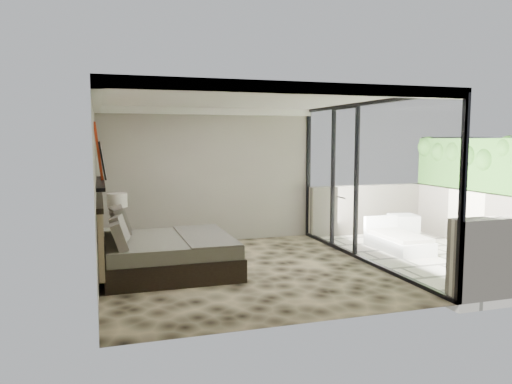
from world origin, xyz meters
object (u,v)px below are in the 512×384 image
object	(u,v)px
nightstand	(116,243)
ottoman	(403,227)
table_lamp	(117,206)
bed	(162,252)
lounger	(397,241)

from	to	relation	value
nightstand	ottoman	bearing A→B (deg)	-3.68
table_lamp	ottoman	xyz separation A→B (m)	(5.91, -0.17, -0.67)
bed	table_lamp	distance (m)	1.57
table_lamp	ottoman	bearing A→B (deg)	-1.64
lounger	ottoman	bearing A→B (deg)	51.24
table_lamp	nightstand	bearing A→B (deg)	-156.34
nightstand	ottoman	xyz separation A→B (m)	(5.95, -0.15, -0.00)
ottoman	lounger	size ratio (longest dim) A/B	0.37
table_lamp	bed	bearing A→B (deg)	-63.76
bed	nightstand	world-z (taller)	bed
table_lamp	ottoman	distance (m)	5.95
bed	lounger	world-z (taller)	bed
nightstand	lounger	xyz separation A→B (m)	(5.29, -0.95, -0.10)
nightstand	table_lamp	xyz separation A→B (m)	(0.05, 0.02, 0.67)
ottoman	bed	bearing A→B (deg)	-167.88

